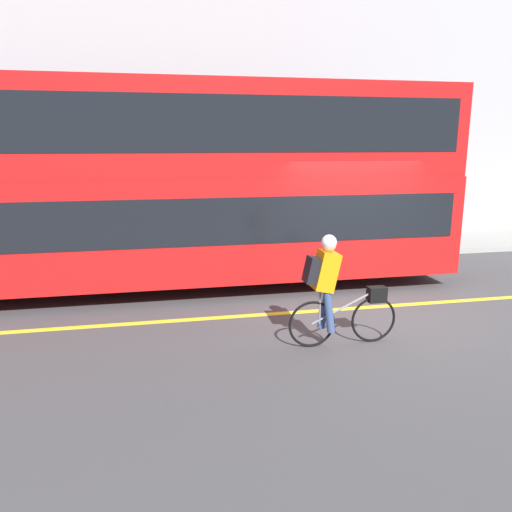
# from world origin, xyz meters

# --- Properties ---
(ground_plane) EXTENTS (80.00, 80.00, 0.00)m
(ground_plane) POSITION_xyz_m (0.00, 0.00, 0.00)
(ground_plane) COLOR #424244
(road_center_line) EXTENTS (50.00, 0.14, 0.01)m
(road_center_line) POSITION_xyz_m (0.00, 0.27, 0.00)
(road_center_line) COLOR yellow
(road_center_line) RESTS_ON ground_plane
(sidewalk_curb) EXTENTS (60.00, 2.47, 0.13)m
(sidewalk_curb) POSITION_xyz_m (0.00, 5.05, 0.07)
(sidewalk_curb) COLOR gray
(sidewalk_curb) RESTS_ON ground_plane
(building_facade) EXTENTS (60.00, 0.30, 8.37)m
(building_facade) POSITION_xyz_m (0.00, 6.44, 4.19)
(building_facade) COLOR #9E9EA3
(building_facade) RESTS_ON ground_plane
(bus) EXTENTS (11.94, 2.45, 3.90)m
(bus) POSITION_xyz_m (-3.77, 2.23, 2.16)
(bus) COLOR black
(bus) RESTS_ON ground_plane
(cyclist_on_bike) EXTENTS (1.61, 0.32, 1.61)m
(cyclist_on_bike) POSITION_xyz_m (-1.23, -1.18, 0.87)
(cyclist_on_bike) COLOR black
(cyclist_on_bike) RESTS_ON ground_plane
(street_sign_post) EXTENTS (0.36, 0.09, 2.51)m
(street_sign_post) POSITION_xyz_m (3.73, 4.92, 1.53)
(street_sign_post) COLOR #59595B
(street_sign_post) RESTS_ON sidewalk_curb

